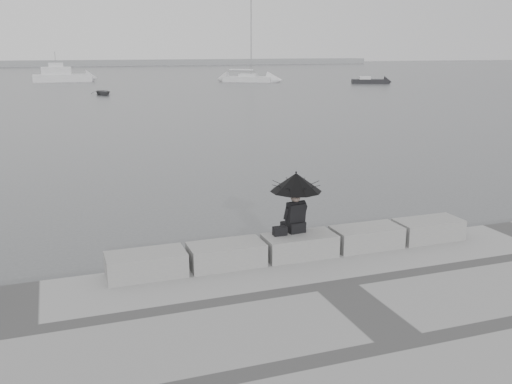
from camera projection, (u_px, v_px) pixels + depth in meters
name	position (u px, v px, depth m)	size (l,w,h in m)	color
ground	(291.00, 270.00, 13.27)	(360.00, 360.00, 0.00)	#4A4D4F
stone_block_far_left	(146.00, 265.00, 11.57)	(1.60, 0.80, 0.50)	gray
stone_block_left	(226.00, 255.00, 12.12)	(1.60, 0.80, 0.50)	gray
stone_block_centre	(299.00, 246.00, 12.68)	(1.60, 0.80, 0.50)	gray
stone_block_right	(366.00, 237.00, 13.23)	(1.60, 0.80, 0.50)	gray
stone_block_far_right	(428.00, 230.00, 13.78)	(1.60, 0.80, 0.50)	gray
seated_person	(296.00, 189.00, 12.60)	(1.16, 1.16, 1.39)	black
bag	(280.00, 231.00, 12.57)	(0.30, 0.17, 0.19)	black
distant_landmass	(35.00, 63.00, 151.41)	(180.00, 8.00, 2.80)	gray
sailboat_right	(248.00, 78.00, 85.03)	(7.39, 6.21, 12.90)	silver
motor_cruiser	(63.00, 76.00, 85.17)	(8.40, 2.90, 4.50)	silver
small_motorboat	(370.00, 81.00, 81.34)	(5.36, 3.37, 1.10)	black
dinghy	(103.00, 92.00, 61.99)	(3.19, 1.35, 0.54)	slate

